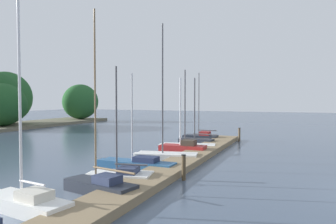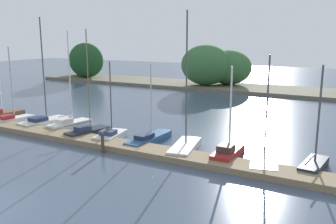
{
  "view_description": "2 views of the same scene",
  "coord_description": "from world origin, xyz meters",
  "px_view_note": "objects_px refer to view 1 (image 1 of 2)",
  "views": [
    {
      "loc": [
        -14.38,
        3.81,
        3.78
      ],
      "look_at": [
        3.58,
        11.16,
        2.97
      ],
      "focal_mm": 34.98,
      "sensor_mm": 36.0,
      "label": 1
    },
    {
      "loc": [
        13.01,
        -7.22,
        6.75
      ],
      "look_at": [
        3.03,
        10.81,
        2.45
      ],
      "focal_mm": 38.35,
      "sensor_mm": 36.0,
      "label": 2
    }
  ],
  "objects_px": {
    "sailboat_6": "(135,164)",
    "mooring_piling_2": "(239,135)",
    "sailboat_8": "(182,148)",
    "sailboat_11": "(200,137)",
    "sailboat_9": "(186,146)",
    "sailboat_10": "(195,140)",
    "sailboat_5": "(120,175)",
    "mooring_piling_1": "(184,167)",
    "sailboat_4": "(99,184)",
    "sailboat_7": "(164,155)",
    "sailboat_3": "(25,201)"
  },
  "relations": [
    {
      "from": "sailboat_7",
      "to": "mooring_piling_1",
      "type": "height_order",
      "value": "sailboat_7"
    },
    {
      "from": "sailboat_3",
      "to": "sailboat_7",
      "type": "distance_m",
      "value": 10.12
    },
    {
      "from": "sailboat_5",
      "to": "sailboat_9",
      "type": "relative_size",
      "value": 0.89
    },
    {
      "from": "mooring_piling_2",
      "to": "sailboat_11",
      "type": "bearing_deg",
      "value": 100.52
    },
    {
      "from": "sailboat_3",
      "to": "sailboat_9",
      "type": "height_order",
      "value": "sailboat_3"
    },
    {
      "from": "sailboat_10",
      "to": "mooring_piling_2",
      "type": "relative_size",
      "value": 4.48
    },
    {
      "from": "sailboat_9",
      "to": "mooring_piling_2",
      "type": "height_order",
      "value": "sailboat_9"
    },
    {
      "from": "sailboat_7",
      "to": "sailboat_9",
      "type": "bearing_deg",
      "value": -99.45
    },
    {
      "from": "sailboat_8",
      "to": "sailboat_9",
      "type": "height_order",
      "value": "sailboat_9"
    },
    {
      "from": "sailboat_10",
      "to": "sailboat_9",
      "type": "bearing_deg",
      "value": 98.47
    },
    {
      "from": "sailboat_6",
      "to": "sailboat_10",
      "type": "distance_m",
      "value": 10.11
    },
    {
      "from": "sailboat_5",
      "to": "sailboat_3",
      "type": "bearing_deg",
      "value": 67.5
    },
    {
      "from": "mooring_piling_2",
      "to": "sailboat_8",
      "type": "bearing_deg",
      "value": 161.58
    },
    {
      "from": "sailboat_5",
      "to": "sailboat_11",
      "type": "height_order",
      "value": "sailboat_11"
    },
    {
      "from": "sailboat_5",
      "to": "sailboat_4",
      "type": "bearing_deg",
      "value": 83.31
    },
    {
      "from": "sailboat_4",
      "to": "mooring_piling_2",
      "type": "bearing_deg",
      "value": -85.45
    },
    {
      "from": "sailboat_3",
      "to": "sailboat_4",
      "type": "bearing_deg",
      "value": -102.55
    },
    {
      "from": "sailboat_8",
      "to": "sailboat_9",
      "type": "xyz_separation_m",
      "value": [
        1.93,
        0.37,
        -0.14
      ]
    },
    {
      "from": "mooring_piling_1",
      "to": "sailboat_4",
      "type": "bearing_deg",
      "value": 143.02
    },
    {
      "from": "sailboat_6",
      "to": "sailboat_9",
      "type": "bearing_deg",
      "value": -90.88
    },
    {
      "from": "mooring_piling_1",
      "to": "mooring_piling_2",
      "type": "distance_m",
      "value": 14.55
    },
    {
      "from": "sailboat_11",
      "to": "mooring_piling_2",
      "type": "xyz_separation_m",
      "value": [
        0.62,
        -3.35,
        0.27
      ]
    },
    {
      "from": "sailboat_6",
      "to": "mooring_piling_2",
      "type": "distance_m",
      "value": 13.62
    },
    {
      "from": "sailboat_3",
      "to": "sailboat_11",
      "type": "height_order",
      "value": "sailboat_3"
    },
    {
      "from": "sailboat_8",
      "to": "sailboat_11",
      "type": "height_order",
      "value": "sailboat_11"
    },
    {
      "from": "sailboat_5",
      "to": "sailboat_9",
      "type": "height_order",
      "value": "sailboat_9"
    },
    {
      "from": "sailboat_5",
      "to": "sailboat_7",
      "type": "bearing_deg",
      "value": -99.4
    },
    {
      "from": "sailboat_8",
      "to": "sailboat_11",
      "type": "xyz_separation_m",
      "value": [
        7.01,
        0.81,
        -0.05
      ]
    },
    {
      "from": "sailboat_5",
      "to": "mooring_piling_1",
      "type": "height_order",
      "value": "sailboat_5"
    },
    {
      "from": "sailboat_7",
      "to": "sailboat_11",
      "type": "relative_size",
      "value": 1.37
    },
    {
      "from": "sailboat_6",
      "to": "sailboat_7",
      "type": "bearing_deg",
      "value": -98.27
    },
    {
      "from": "sailboat_5",
      "to": "sailboat_10",
      "type": "height_order",
      "value": "sailboat_10"
    },
    {
      "from": "sailboat_7",
      "to": "sailboat_11",
      "type": "xyz_separation_m",
      "value": [
        9.79,
        0.64,
        -0.0
      ]
    },
    {
      "from": "mooring_piling_2",
      "to": "sailboat_9",
      "type": "bearing_deg",
      "value": 152.9
    },
    {
      "from": "sailboat_6",
      "to": "mooring_piling_2",
      "type": "bearing_deg",
      "value": -102.34
    },
    {
      "from": "sailboat_6",
      "to": "mooring_piling_2",
      "type": "xyz_separation_m",
      "value": [
        13.24,
        -3.19,
        0.33
      ]
    },
    {
      "from": "mooring_piling_1",
      "to": "mooring_piling_2",
      "type": "relative_size",
      "value": 0.98
    },
    {
      "from": "mooring_piling_2",
      "to": "sailboat_5",
      "type": "bearing_deg",
      "value": 170.87
    },
    {
      "from": "sailboat_9",
      "to": "sailboat_10",
      "type": "xyz_separation_m",
      "value": [
        2.56,
        0.1,
        0.09
      ]
    },
    {
      "from": "sailboat_4",
      "to": "sailboat_5",
      "type": "bearing_deg",
      "value": -73.4
    },
    {
      "from": "sailboat_5",
      "to": "sailboat_9",
      "type": "distance_m",
      "value": 10.25
    },
    {
      "from": "sailboat_5",
      "to": "sailboat_7",
      "type": "relative_size",
      "value": 0.63
    },
    {
      "from": "sailboat_3",
      "to": "sailboat_10",
      "type": "xyz_separation_m",
      "value": [
        17.37,
        -0.48,
        -0.03
      ]
    },
    {
      "from": "sailboat_6",
      "to": "sailboat_9",
      "type": "xyz_separation_m",
      "value": [
        7.54,
        -0.27,
        -0.03
      ]
    },
    {
      "from": "sailboat_7",
      "to": "sailboat_9",
      "type": "xyz_separation_m",
      "value": [
        4.71,
        0.2,
        -0.09
      ]
    },
    {
      "from": "sailboat_8",
      "to": "sailboat_4",
      "type": "bearing_deg",
      "value": 89.45
    },
    {
      "from": "sailboat_9",
      "to": "sailboat_11",
      "type": "bearing_deg",
      "value": -98.44
    },
    {
      "from": "sailboat_5",
      "to": "sailboat_6",
      "type": "distance_m",
      "value": 2.77
    },
    {
      "from": "sailboat_3",
      "to": "mooring_piling_1",
      "type": "bearing_deg",
      "value": -111.56
    },
    {
      "from": "sailboat_4",
      "to": "sailboat_5",
      "type": "distance_m",
      "value": 1.85
    }
  ]
}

